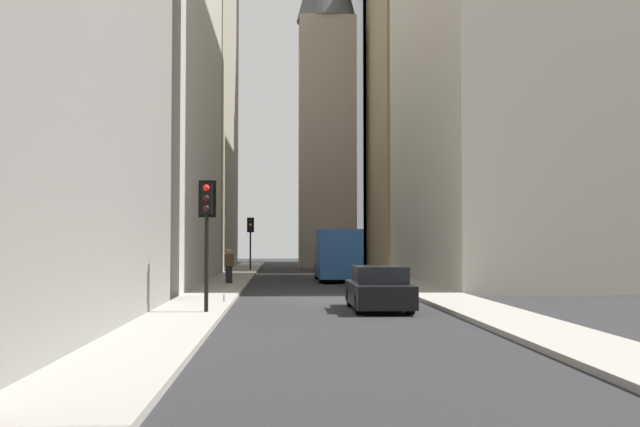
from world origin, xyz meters
TOP-DOWN VIEW (x-y plane):
  - ground_plane at (0.00, 0.00)m, footprint 135.00×135.00m
  - sidewalk_right at (0.00, 4.50)m, footprint 90.00×2.20m
  - sidewalk_left at (0.00, -4.50)m, footprint 90.00×2.20m
  - building_left_far at (29.30, -10.59)m, footprint 14.67×10.50m
  - building_right_far at (28.99, 10.59)m, footprint 17.86×10.50m
  - church_spire at (34.15, -2.17)m, footprint 5.19×5.19m
  - delivery_truck at (12.78, -1.40)m, footprint 6.46×2.25m
  - sedan_black at (-4.64, -1.40)m, footprint 4.30×1.78m
  - traffic_light_foreground at (-6.30, 3.91)m, footprint 0.43×0.52m
  - traffic_light_midblock at (26.20, 3.98)m, footprint 0.43×0.52m
  - pedestrian at (8.59, 4.30)m, footprint 0.26×0.44m
  - discarded_bottle at (-2.66, 3.67)m, footprint 0.07×0.07m

SIDE VIEW (x-z plane):
  - ground_plane at x=0.00m, z-range 0.00..0.00m
  - sidewalk_right at x=0.00m, z-range 0.00..0.14m
  - sidewalk_left at x=0.00m, z-range 0.00..0.14m
  - discarded_bottle at x=-2.66m, z-range 0.11..0.38m
  - sedan_black at x=-4.64m, z-range -0.04..1.37m
  - pedestrian at x=8.59m, z-range 0.22..1.92m
  - delivery_truck at x=12.78m, z-range 0.04..2.88m
  - traffic_light_midblock at x=26.20m, z-range 1.04..4.89m
  - traffic_light_foreground at x=-6.30m, z-range 1.05..4.92m
  - building_left_far at x=29.30m, z-range 0.01..27.01m
  - building_right_far at x=28.99m, z-range 0.01..28.85m
  - church_spire at x=34.15m, z-range 0.67..31.95m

